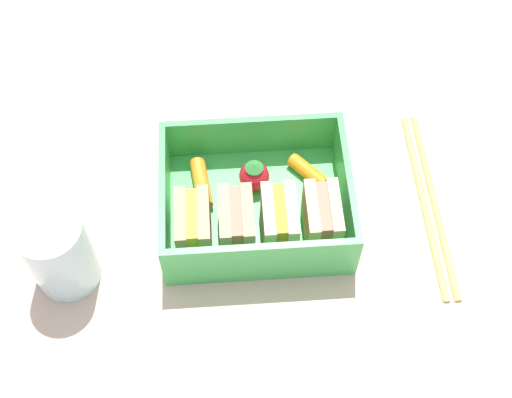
% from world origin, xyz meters
% --- Properties ---
extents(ground_plane, '(1.20, 1.20, 0.02)m').
position_xyz_m(ground_plane, '(0.00, 0.00, -0.01)').
color(ground_plane, beige).
extents(bento_tray, '(0.17, 0.14, 0.01)m').
position_xyz_m(bento_tray, '(0.00, 0.00, 0.01)').
color(bento_tray, '#43B957').
rests_on(bento_tray, ground_plane).
extents(bento_rim, '(0.17, 0.14, 0.05)m').
position_xyz_m(bento_rim, '(0.00, 0.00, 0.04)').
color(bento_rim, '#43B957').
rests_on(bento_rim, bento_tray).
extents(sandwich_left, '(0.03, 0.05, 0.04)m').
position_xyz_m(sandwich_left, '(-0.06, 0.03, 0.03)').
color(sandwich_left, '#E4C087').
rests_on(sandwich_left, bento_tray).
extents(sandwich_center_left, '(0.03, 0.05, 0.04)m').
position_xyz_m(sandwich_center_left, '(-0.02, 0.03, 0.03)').
color(sandwich_center_left, beige).
rests_on(sandwich_center_left, bento_tray).
extents(sandwich_center, '(0.03, 0.05, 0.04)m').
position_xyz_m(sandwich_center, '(0.02, 0.03, 0.03)').
color(sandwich_center, tan).
rests_on(sandwich_center, bento_tray).
extents(sandwich_center_right, '(0.03, 0.05, 0.04)m').
position_xyz_m(sandwich_center_right, '(0.06, 0.03, 0.03)').
color(sandwich_center_right, tan).
rests_on(sandwich_center_right, bento_tray).
extents(carrot_stick_far_left, '(0.04, 0.04, 0.01)m').
position_xyz_m(carrot_stick_far_left, '(-0.05, -0.03, 0.02)').
color(carrot_stick_far_left, orange).
rests_on(carrot_stick_far_left, bento_tray).
extents(strawberry_far_left, '(0.03, 0.03, 0.03)m').
position_xyz_m(strawberry_far_left, '(-0.00, -0.03, 0.03)').
color(strawberry_far_left, red).
rests_on(strawberry_far_left, bento_tray).
extents(carrot_stick_left, '(0.02, 0.05, 0.01)m').
position_xyz_m(carrot_stick_left, '(0.05, -0.03, 0.02)').
color(carrot_stick_left, orange).
rests_on(carrot_stick_left, bento_tray).
extents(chopstick_pair, '(0.02, 0.20, 0.01)m').
position_xyz_m(chopstick_pair, '(-0.17, 0.00, 0.00)').
color(chopstick_pair, tan).
rests_on(chopstick_pair, ground_plane).
extents(drinking_glass, '(0.06, 0.06, 0.09)m').
position_xyz_m(drinking_glass, '(0.17, 0.05, 0.04)').
color(drinking_glass, silver).
rests_on(drinking_glass, ground_plane).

